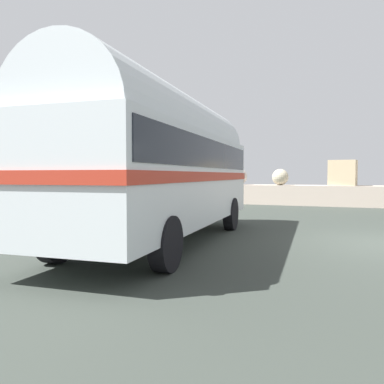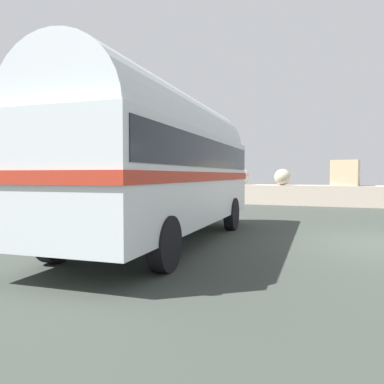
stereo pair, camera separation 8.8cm
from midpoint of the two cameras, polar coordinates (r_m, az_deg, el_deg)
breakwater at (r=21.81m, az=25.13°, el=-0.14°), size 31.36×2.09×2.47m
vintage_coach at (r=9.24m, az=-4.02°, el=4.97°), size 3.02×8.73×3.70m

